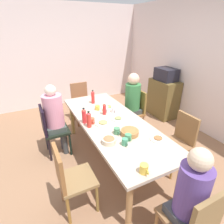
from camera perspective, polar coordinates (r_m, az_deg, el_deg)
The scene contains 33 objects.
ground_plane at distance 3.18m, azimuth 0.00°, elevation -14.62°, with size 6.83×6.83×0.00m, color #8F664A.
wall_back at distance 4.00m, azimuth 29.81°, elevation 11.40°, with size 5.94×0.12×2.60m, color silver.
wall_left at distance 5.25m, azimuth -14.98°, elevation 16.44°, with size 0.12×4.48×2.60m, color silver.
dining_table at distance 2.80m, azimuth 0.00°, elevation -4.08°, with size 2.41×0.90×0.74m.
chair_0 at distance 1.97m, azimuth 24.17°, elevation -28.69°, with size 0.40×0.40×0.90m.
person_0 at distance 1.85m, azimuth 23.08°, elevation -23.14°, with size 0.30×0.30×1.22m.
chair_1 at distance 3.71m, azimuth 7.33°, elevation 0.77°, with size 0.40×0.40×0.90m.
person_1 at distance 3.57m, azimuth 6.34°, elevation 4.09°, with size 0.30×0.30×1.26m.
chair_2 at distance 4.20m, azimuth -9.72°, elevation 3.64°, with size 0.40×0.40×0.90m.
chair_3 at distance 3.18m, azimuth -18.60°, elevation -4.85°, with size 0.40×0.40×0.90m.
person_3 at distance 3.09m, azimuth -17.55°, elevation -0.85°, with size 0.31×0.31×1.24m.
chair_4 at distance 2.92m, azimuth 20.50°, elevation -8.10°, with size 0.40×0.40×0.90m.
chair_5 at distance 2.21m, azimuth -13.09°, elevation -19.27°, with size 0.40×0.40×0.90m.
plate_0 at distance 3.20m, azimuth -1.29°, elevation 1.56°, with size 0.24×0.24×0.04m.
plate_1 at distance 2.68m, azimuth -2.81°, elevation -3.42°, with size 0.24×0.24×0.04m.
plate_2 at distance 2.40m, azimuth 14.27°, elevation -8.09°, with size 0.20×0.20×0.04m.
plate_3 at distance 2.80m, azimuth 1.90°, elevation -2.07°, with size 0.20×0.20×0.04m.
bowl_0 at distance 2.42m, azimuth 5.59°, elevation -6.21°, with size 0.24×0.24×0.09m.
bowl_1 at distance 2.25m, azimuth -0.97°, elevation -8.83°, with size 0.18×0.18×0.08m.
cup_0 at distance 2.70m, azimuth -6.30°, elevation -2.76°, with size 0.12×0.08×0.08m.
cup_1 at distance 3.03m, azimuth 0.52°, elevation 0.75°, with size 0.11×0.07×0.09m.
cup_2 at distance 1.88m, azimuth 10.03°, elevation -17.15°, with size 0.12×0.09×0.10m.
cup_3 at distance 3.06m, azimuth -1.96°, elevation 1.01°, with size 0.12×0.09×0.09m.
cup_4 at distance 2.22m, azimuth 4.03°, elevation -9.35°, with size 0.11×0.07×0.09m.
cup_5 at distance 2.32m, azimuth 5.12°, elevation -7.86°, with size 0.12×0.09×0.08m.
cup_6 at distance 2.43m, azimuth 1.53°, elevation -5.95°, with size 0.12×0.08×0.08m.
cup_7 at distance 3.12m, azimuth -4.60°, elevation 1.37°, with size 0.12×0.08×0.08m.
bottle_0 at distance 2.93m, azimuth -2.40°, elevation 0.96°, with size 0.06×0.06×0.20m.
bottle_1 at distance 3.37m, azimuth -6.05°, elevation 4.67°, with size 0.06×0.06×0.25m.
bottle_2 at distance 2.57m, azimuth -7.27°, elevation -2.43°, with size 0.07×0.07×0.25m.
bottle_3 at distance 2.69m, azimuth -8.78°, elevation -1.22°, with size 0.06×0.06×0.24m.
side_cabinet at distance 4.61m, azimuth 15.77°, elevation 4.16°, with size 0.70×0.44×0.90m, color brown.
microwave at distance 4.44m, azimuth 16.67°, elevation 11.27°, with size 0.48×0.36×0.28m, color black.
Camera 1 is at (2.18, -1.09, 2.04)m, focal length 29.08 mm.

